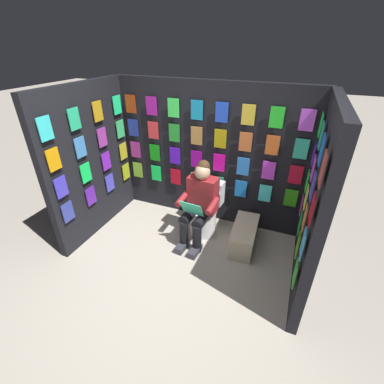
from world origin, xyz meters
name	(u,v)px	position (x,y,z in m)	size (l,w,h in m)	color
ground_plane	(161,289)	(0.00, 0.00, 0.00)	(30.00, 30.00, 0.00)	#B2A899
display_wall_back	(209,155)	(0.00, -1.67, 1.05)	(2.92, 0.14, 2.10)	black
display_wall_left	(315,204)	(-1.46, -0.81, 1.05)	(0.14, 1.62, 2.10)	black
display_wall_right	(91,162)	(1.46, -0.81, 1.05)	(0.14, 1.62, 2.10)	black
toilet	(205,212)	(-0.10, -1.27, 0.33)	(0.42, 0.57, 0.77)	white
person_reading	(199,203)	(-0.08, -1.04, 0.60)	(0.55, 0.71, 1.19)	maroon
comic_longbox_near	(244,236)	(-0.73, -1.11, 0.18)	(0.35, 0.71, 0.36)	beige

